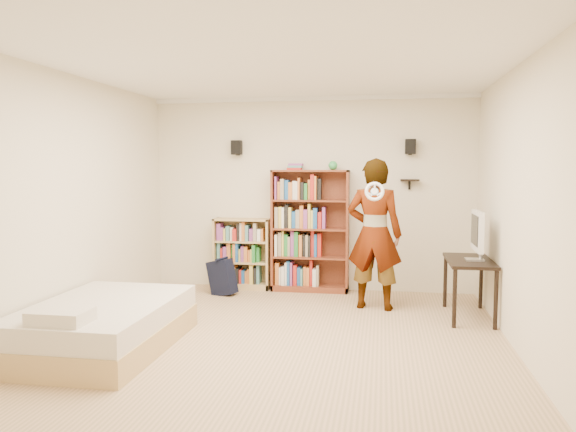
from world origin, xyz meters
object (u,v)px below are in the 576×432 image
Objects in this scene: low_bookshelf at (242,253)px; person at (374,234)px; computer_desk at (469,288)px; daybed at (103,320)px; tall_bookshelf at (310,231)px.

person reaches higher than low_bookshelf.
person is (-1.08, 0.24, 0.58)m from computer_desk.
low_bookshelf is at bearing -14.86° from person.
computer_desk is (2.95, -1.09, -0.16)m from low_bookshelf.
computer_desk reaches higher than daybed.
low_bookshelf reaches higher than daybed.
low_bookshelf is at bearing 159.77° from computer_desk.
daybed is at bearing 47.56° from person.
tall_bookshelf reaches higher than computer_desk.
person is (1.87, -0.85, 0.42)m from low_bookshelf.
low_bookshelf is 1.01× the size of computer_desk.
computer_desk is 3.99m from daybed.
low_bookshelf reaches higher than computer_desk.
tall_bookshelf is 2.31m from computer_desk.
low_bookshelf is 2.89m from daybed.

